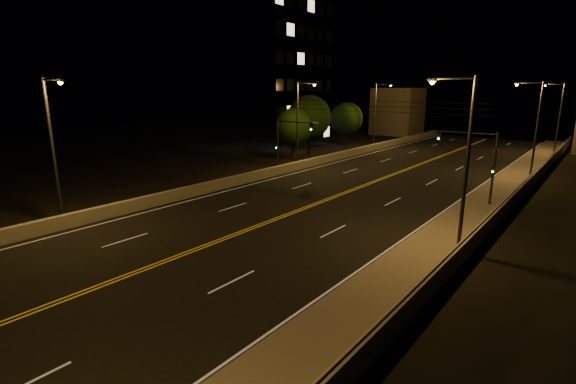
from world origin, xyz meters
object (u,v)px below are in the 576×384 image
Objects in this scene: streetlight_1 at (463,154)px; traffic_signal_right at (480,159)px; building_tower at (245,50)px; tree_2 at (347,119)px; streetlight_6 at (377,112)px; tree_0 at (293,127)px; streetlight_3 at (558,115)px; tree_1 at (309,117)px; streetlight_2 at (534,124)px; traffic_signal_left at (285,140)px; streetlight_5 at (299,120)px; streetlight_4 at (54,144)px.

traffic_signal_right is (-1.57, 10.68, -1.79)m from streetlight_1.
tree_2 is at bearing 19.98° from building_tower.
streetlight_6 is 5.37m from tree_2.
building_tower reaches higher than tree_0.
streetlight_3 reaches higher than tree_1.
building_tower reaches higher than traffic_signal_right.
streetlight_2 is 26.62m from tree_1.
traffic_signal_left is 10.03m from tree_0.
streetlight_3 is 1.19× the size of tree_1.
tree_2 is (-0.06, 10.17, -0.76)m from tree_1.
streetlight_3 is 1.00× the size of streetlight_5.
streetlight_5 is 1.19× the size of tree_1.
streetlight_6 is 1.19× the size of tree_1.
streetlight_1 reaches higher than tree_2.
streetlight_1 is at bearing -34.37° from streetlight_5.
streetlight_5 is 20.37m from traffic_signal_right.
streetlight_1 is 24.26m from streetlight_4.
streetlight_2 is 19.15m from streetlight_3.
tree_2 is (-26.67, 34.07, -1.20)m from streetlight_1.
tree_1 is at bearing 152.17° from traffic_signal_right.
streetlight_5 is at bearing -127.30° from streetlight_3.
streetlight_5 is at bearing -46.26° from tree_0.
tree_0 reaches higher than traffic_signal_right.
building_tower is at bearing 151.13° from tree_0.
tree_2 reaches higher than traffic_signal_left.
tree_1 is (-5.15, -9.71, -0.44)m from streetlight_6.
tree_2 is (-25.10, 23.39, 0.59)m from traffic_signal_right.
building_tower reaches higher than tree_1.
tree_2 is at bearing 158.75° from streetlight_2.
streetlight_2 is at bearing -0.44° from tree_1.
tree_0 is (16.73, -9.22, -10.68)m from building_tower.
tree_1 is at bearing 119.19° from streetlight_5.
tree_2 is at bearing 93.69° from tree_0.
traffic_signal_left is (-18.72, 0.00, 0.00)m from traffic_signal_right.
tree_1 is at bearing -144.56° from streetlight_3.
traffic_signal_right is 0.89× the size of tree_0.
streetlight_6 is 0.31× the size of building_tower.
traffic_signal_right is 25.57m from tree_0.
streetlight_2 is 1.00× the size of streetlight_3.
tree_2 is at bearing 137.02° from traffic_signal_right.
traffic_signal_right is at bearing -11.36° from streetlight_5.
tree_1 is at bearing -15.67° from building_tower.
tree_0 is (-4.25, 4.44, -1.42)m from streetlight_5.
building_tower is (-42.44, 4.64, 9.27)m from streetlight_2.
tree_2 is (-5.21, 0.45, -1.20)m from streetlight_6.
building_tower reaches higher than traffic_signal_left.
streetlight_2 is 1.65× the size of traffic_signal_left.
tree_0 reaches higher than traffic_signal_left.
streetlight_1 is 42.85m from streetlight_3.
streetlight_2 and streetlight_4 have the same top height.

